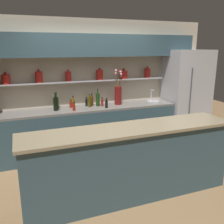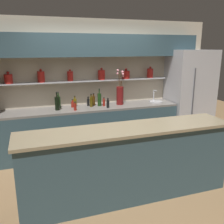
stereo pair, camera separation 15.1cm
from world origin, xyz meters
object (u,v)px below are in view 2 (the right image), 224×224
Objects in this scene: bottle_oil_7 at (57,103)px; refrigerator at (189,96)px; bottle_oil_5 at (91,102)px; bottle_wine_11 at (57,103)px; bottle_spirit_3 at (93,100)px; bottle_sauce_0 at (104,102)px; bottle_wine_1 at (99,99)px; bottle_sauce_8 at (75,107)px; bottle_sauce_6 at (73,104)px; bottle_oil_2 at (75,102)px; bottle_sauce_9 at (108,104)px; flower_vase at (120,94)px; sink_fixture at (156,101)px; bottle_wine_10 at (59,102)px; bottle_sauce_4 at (88,102)px.

refrigerator is at bearing -2.39° from bottle_oil_7.
bottle_wine_11 reaches higher than bottle_oil_5.
bottle_sauce_0 is at bearing -31.55° from bottle_spirit_3.
bottle_oil_7 is (-0.82, 0.03, -0.03)m from bottle_wine_1.
bottle_sauce_6 is at bearing 90.48° from bottle_sauce_8.
bottle_wine_11 is at bearing -157.62° from bottle_sauce_6.
bottle_wine_1 is 0.18m from bottle_oil_5.
bottle_sauce_6 is (-0.06, -0.08, -0.02)m from bottle_oil_2.
bottle_sauce_8 is (0.30, -0.24, -0.04)m from bottle_oil_7.
refrigerator is 1.94m from bottle_sauce_9.
flower_vase reaches higher than bottle_wine_1.
sink_fixture is at bearing -4.98° from bottle_spirit_3.
sink_fixture reaches higher than bottle_sauce_9.
refrigerator is 5.90× the size of bottle_wine_11.
flower_vase is 2.53× the size of sink_fixture.
flower_vase is 0.41m from bottle_sauce_9.
bottle_oil_2 is 0.67m from bottle_sauce_9.
bottle_oil_2 reaches higher than bottle_sauce_6.
bottle_sauce_9 is at bearing -147.62° from flower_vase.
bottle_spirit_3 is (-0.19, 0.11, 0.03)m from bottle_sauce_0.
bottle_sauce_0 is at bearing -24.03° from bottle_wine_1.
bottle_wine_10 is (-0.32, -0.01, 0.03)m from bottle_oil_2.
refrigerator reaches higher than bottle_sauce_8.
flower_vase reaches higher than bottle_sauce_6.
bottle_spirit_3 is at bearing 126.08° from bottle_sauce_9.
bottle_wine_10 reaches higher than bottle_spirit_3.
bottle_sauce_9 is 0.56× the size of bottle_wine_11.
bottle_wine_10 is at bearing 175.74° from refrigerator.
sink_fixture is 1.47× the size of bottle_sauce_9.
bottle_sauce_9 is (0.03, -0.18, 0.01)m from bottle_sauce_0.
bottle_oil_2 is 1.31× the size of bottle_sauce_6.
bottle_spirit_3 is at bearing 148.45° from bottle_sauce_0.
bottle_oil_7 is 0.75× the size of bottle_wine_11.
bottle_spirit_3 is 0.81× the size of bottle_wine_10.
bottle_oil_7 reaches higher than bottle_sauce_9.
refrigerator is at bearing -1.52° from bottle_sauce_0.
bottle_spirit_3 is (0.36, -0.05, 0.02)m from bottle_oil_2.
bottle_sauce_0 is 0.68× the size of bottle_oil_5.
bottle_wine_1 reaches higher than sink_fixture.
sink_fixture is 1.16m from bottle_sauce_0.
bottle_sauce_4 is (-2.25, 0.17, -0.01)m from refrigerator.
bottle_sauce_9 is at bearing -34.31° from bottle_oil_5.
flower_vase is (-1.61, 0.08, 0.13)m from refrigerator.
bottle_spirit_3 is 0.97× the size of bottle_oil_7.
bottle_sauce_6 is at bearing 168.25° from bottle_oil_5.
bottle_oil_7 is (-0.91, 0.07, 0.03)m from bottle_sauce_0.
bottle_oil_2 is 0.10m from bottle_sauce_6.
bottle_sauce_6 is at bearing -174.05° from bottle_sauce_4.
flower_vase is 4.46× the size of bottle_sauce_6.
sink_fixture is 1.55× the size of bottle_sauce_4.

